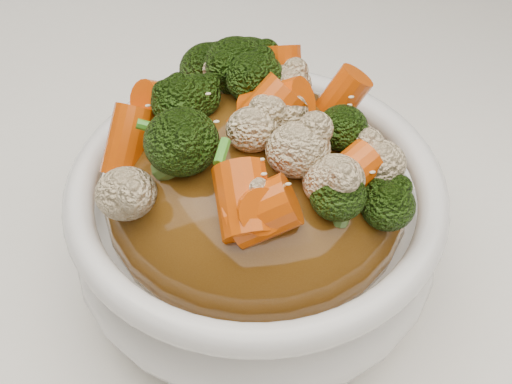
{
  "coord_description": "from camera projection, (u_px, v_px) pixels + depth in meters",
  "views": [
    {
      "loc": [
        -0.06,
        -0.27,
        1.14
      ],
      "look_at": [
        -0.01,
        0.03,
        0.82
      ],
      "focal_mm": 55.0,
      "sensor_mm": 36.0,
      "label": 1
    }
  ],
  "objects": [
    {
      "name": "cauliflower",
      "position": [
        256.0,
        117.0,
        0.39
      ],
      "size": [
        0.18,
        0.18,
        0.04
      ],
      "primitive_type": null,
      "rotation": [
        0.0,
        0.0,
        -0.1
      ],
      "color": "beige",
      "rests_on": "sauce_base"
    },
    {
      "name": "bowl",
      "position": [
        256.0,
        229.0,
        0.46
      ],
      "size": [
        0.23,
        0.23,
        0.08
      ],
      "primitive_type": null,
      "rotation": [
        0.0,
        0.0,
        -0.1
      ],
      "color": "white",
      "rests_on": "tablecloth"
    },
    {
      "name": "broccoli",
      "position": [
        256.0,
        114.0,
        0.39
      ],
      "size": [
        0.18,
        0.18,
        0.04
      ],
      "primitive_type": null,
      "rotation": [
        0.0,
        0.0,
        -0.1
      ],
      "color": "black",
      "rests_on": "sauce_base"
    },
    {
      "name": "sesame_seeds",
      "position": [
        256.0,
        111.0,
        0.39
      ],
      "size": [
        0.17,
        0.17,
        0.01
      ],
      "primitive_type": null,
      "rotation": [
        0.0,
        0.0,
        -0.1
      ],
      "color": "beige",
      "rests_on": "sauce_base"
    },
    {
      "name": "carrots",
      "position": [
        256.0,
        112.0,
        0.39
      ],
      "size": [
        0.18,
        0.18,
        0.05
      ],
      "primitive_type": null,
      "rotation": [
        0.0,
        0.0,
        -0.1
      ],
      "color": "#D14B06",
      "rests_on": "sauce_base"
    },
    {
      "name": "scallions",
      "position": [
        256.0,
        111.0,
        0.39
      ],
      "size": [
        0.14,
        0.14,
        0.02
      ],
      "primitive_type": null,
      "rotation": [
        0.0,
        0.0,
        -0.1
      ],
      "color": "#39891F",
      "rests_on": "sauce_base"
    },
    {
      "name": "tablecloth",
      "position": [
        277.0,
        328.0,
        0.48
      ],
      "size": [
        1.2,
        0.8,
        0.04
      ],
      "primitive_type": "cube",
      "color": "white",
      "rests_on": "dining_table"
    },
    {
      "name": "sauce_base",
      "position": [
        256.0,
        196.0,
        0.44
      ],
      "size": [
        0.18,
        0.18,
        0.09
      ],
      "primitive_type": "ellipsoid",
      "rotation": [
        0.0,
        0.0,
        -0.1
      ],
      "color": "#58350F",
      "rests_on": "bowl"
    }
  ]
}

